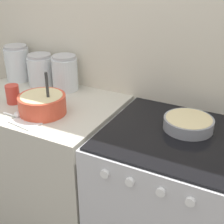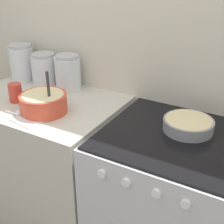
{
  "view_description": "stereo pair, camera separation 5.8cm",
  "coord_description": "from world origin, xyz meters",
  "px_view_note": "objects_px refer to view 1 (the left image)",
  "views": [
    {
      "loc": [
        0.71,
        -0.98,
        1.7
      ],
      "look_at": [
        0.04,
        0.32,
        0.97
      ],
      "focal_mm": 50.0,
      "sensor_mm": 36.0,
      "label": 1
    },
    {
      "loc": [
        0.76,
        -0.95,
        1.7
      ],
      "look_at": [
        0.04,
        0.32,
        0.97
      ],
      "focal_mm": 50.0,
      "sensor_mm": 36.0,
      "label": 2
    }
  ],
  "objects_px": {
    "baking_pan": "(188,123)",
    "storage_jar_right": "(65,75)",
    "storage_jar_left": "(18,65)",
    "stove": "(165,205)",
    "storage_jar_middle": "(41,72)",
    "mixing_bowl": "(42,103)",
    "tin_can": "(13,94)"
  },
  "relations": [
    {
      "from": "baking_pan",
      "to": "storage_jar_right",
      "type": "xyz_separation_m",
      "value": [
        -0.85,
        0.15,
        0.06
      ]
    },
    {
      "from": "baking_pan",
      "to": "storage_jar_left",
      "type": "distance_m",
      "value": 1.27
    },
    {
      "from": "stove",
      "to": "storage_jar_middle",
      "type": "bearing_deg",
      "value": 166.83
    },
    {
      "from": "mixing_bowl",
      "to": "storage_jar_left",
      "type": "relative_size",
      "value": 1.06
    },
    {
      "from": "tin_can",
      "to": "mixing_bowl",
      "type": "bearing_deg",
      "value": -6.51
    },
    {
      "from": "stove",
      "to": "storage_jar_middle",
      "type": "distance_m",
      "value": 1.17
    },
    {
      "from": "stove",
      "to": "storage_jar_left",
      "type": "bearing_deg",
      "value": 168.97
    },
    {
      "from": "stove",
      "to": "mixing_bowl",
      "type": "bearing_deg",
      "value": -170.68
    },
    {
      "from": "storage_jar_right",
      "to": "tin_can",
      "type": "xyz_separation_m",
      "value": [
        -0.15,
        -0.32,
        -0.04
      ]
    },
    {
      "from": "stove",
      "to": "storage_jar_right",
      "type": "xyz_separation_m",
      "value": [
        -0.8,
        0.23,
        0.56
      ]
    },
    {
      "from": "baking_pan",
      "to": "stove",
      "type": "bearing_deg",
      "value": -124.85
    },
    {
      "from": "baking_pan",
      "to": "tin_can",
      "type": "relative_size",
      "value": 2.25
    },
    {
      "from": "stove",
      "to": "storage_jar_right",
      "type": "distance_m",
      "value": 1.0
    },
    {
      "from": "storage_jar_middle",
      "to": "storage_jar_right",
      "type": "bearing_deg",
      "value": 0.0
    },
    {
      "from": "stove",
      "to": "mixing_bowl",
      "type": "xyz_separation_m",
      "value": [
        -0.71,
        -0.12,
        0.52
      ]
    },
    {
      "from": "mixing_bowl",
      "to": "tin_can",
      "type": "relative_size",
      "value": 2.34
    },
    {
      "from": "storage_jar_left",
      "to": "storage_jar_right",
      "type": "relative_size",
      "value": 1.08
    },
    {
      "from": "stove",
      "to": "tin_can",
      "type": "bearing_deg",
      "value": -174.69
    },
    {
      "from": "storage_jar_left",
      "to": "tin_can",
      "type": "height_order",
      "value": "storage_jar_left"
    },
    {
      "from": "mixing_bowl",
      "to": "storage_jar_left",
      "type": "bearing_deg",
      "value": 144.62
    },
    {
      "from": "stove",
      "to": "storage_jar_left",
      "type": "distance_m",
      "value": 1.35
    },
    {
      "from": "storage_jar_left",
      "to": "storage_jar_right",
      "type": "height_order",
      "value": "storage_jar_left"
    },
    {
      "from": "stove",
      "to": "mixing_bowl",
      "type": "relative_size",
      "value": 3.55
    },
    {
      "from": "storage_jar_left",
      "to": "tin_can",
      "type": "relative_size",
      "value": 2.2
    },
    {
      "from": "tin_can",
      "to": "storage_jar_right",
      "type": "bearing_deg",
      "value": 64.83
    },
    {
      "from": "stove",
      "to": "mixing_bowl",
      "type": "distance_m",
      "value": 0.89
    },
    {
      "from": "mixing_bowl",
      "to": "storage_jar_right",
      "type": "height_order",
      "value": "mixing_bowl"
    },
    {
      "from": "storage_jar_right",
      "to": "baking_pan",
      "type": "bearing_deg",
      "value": -10.26
    },
    {
      "from": "mixing_bowl",
      "to": "baking_pan",
      "type": "distance_m",
      "value": 0.79
    },
    {
      "from": "baking_pan",
      "to": "storage_jar_middle",
      "type": "height_order",
      "value": "storage_jar_middle"
    },
    {
      "from": "stove",
      "to": "mixing_bowl",
      "type": "height_order",
      "value": "mixing_bowl"
    },
    {
      "from": "storage_jar_left",
      "to": "tin_can",
      "type": "distance_m",
      "value": 0.41
    }
  ]
}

